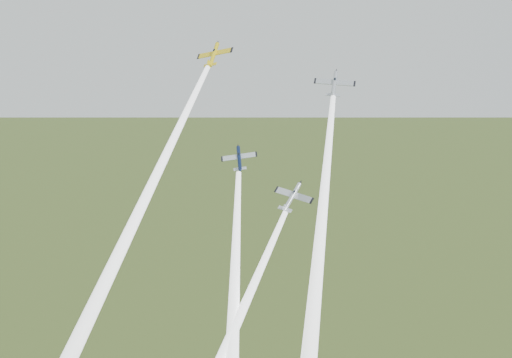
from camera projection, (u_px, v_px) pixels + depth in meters
name	position (u px, v px, depth m)	size (l,w,h in m)	color
plane_yellow	(214.00, 55.00, 121.40)	(7.68, 7.62, 1.20)	yellow
smoke_trail_yellow	(130.00, 231.00, 101.98)	(2.86, 2.86, 72.13)	white
plane_navy	(239.00, 158.00, 117.18)	(6.69, 6.64, 1.05)	#0D1A3C
smoke_trail_navy	(233.00, 317.00, 99.96)	(2.86, 2.86, 54.90)	white
plane_silver_right	(334.00, 84.00, 118.43)	(7.68, 7.62, 1.20)	#B0B6BF
smoke_trail_silver_right	(318.00, 257.00, 98.70)	(2.86, 2.86, 65.43)	white
plane_silver_low	(292.00, 197.00, 109.89)	(7.38, 7.32, 1.16)	#B7BDC6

